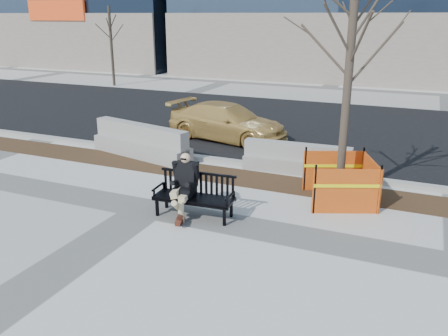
% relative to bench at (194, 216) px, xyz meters
% --- Properties ---
extents(ground, '(120.00, 120.00, 0.00)m').
position_rel_bench_xyz_m(ground, '(-1.08, -0.04, 0.00)').
color(ground, beige).
rests_on(ground, ground).
extents(mulch_strip, '(40.00, 1.20, 0.02)m').
position_rel_bench_xyz_m(mulch_strip, '(-1.08, 2.56, 0.00)').
color(mulch_strip, '#47301C').
rests_on(mulch_strip, ground).
extents(asphalt_street, '(60.00, 10.40, 0.01)m').
position_rel_bench_xyz_m(asphalt_street, '(-1.08, 8.76, 0.00)').
color(asphalt_street, black).
rests_on(asphalt_street, ground).
extents(curb, '(60.00, 0.25, 0.12)m').
position_rel_bench_xyz_m(curb, '(-1.08, 3.51, 0.06)').
color(curb, '#9E9B93').
rests_on(curb, ground).
extents(bench, '(1.71, 0.73, 0.89)m').
position_rel_bench_xyz_m(bench, '(0.00, 0.00, 0.00)').
color(bench, black).
rests_on(bench, ground).
extents(seated_man, '(0.62, 0.96, 1.29)m').
position_rel_bench_xyz_m(seated_man, '(-0.23, 0.03, 0.00)').
color(seated_man, black).
rests_on(seated_man, ground).
extents(tree_fence, '(2.75, 2.75, 5.25)m').
position_rel_bench_xyz_m(tree_fence, '(2.54, 1.98, 0.00)').
color(tree_fence, '#FF601B').
rests_on(tree_fence, ground).
extents(sedan, '(4.29, 2.32, 1.18)m').
position_rel_bench_xyz_m(sedan, '(-1.79, 5.90, 0.00)').
color(sedan, tan).
rests_on(sedan, ground).
extents(jersey_barrier_left, '(3.42, 1.40, 0.96)m').
position_rel_bench_xyz_m(jersey_barrier_left, '(-3.31, 3.15, 0.00)').
color(jersey_barrier_left, gray).
rests_on(jersey_barrier_left, ground).
extents(jersey_barrier_right, '(2.78, 0.68, 0.79)m').
position_rel_bench_xyz_m(jersey_barrier_right, '(1.17, 3.52, 0.00)').
color(jersey_barrier_right, gray).
rests_on(jersey_barrier_right, ground).
extents(far_tree_left, '(2.23, 2.23, 4.72)m').
position_rel_bench_xyz_m(far_tree_left, '(-12.63, 14.59, 0.00)').
color(far_tree_left, '#3F3528').
rests_on(far_tree_left, ground).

